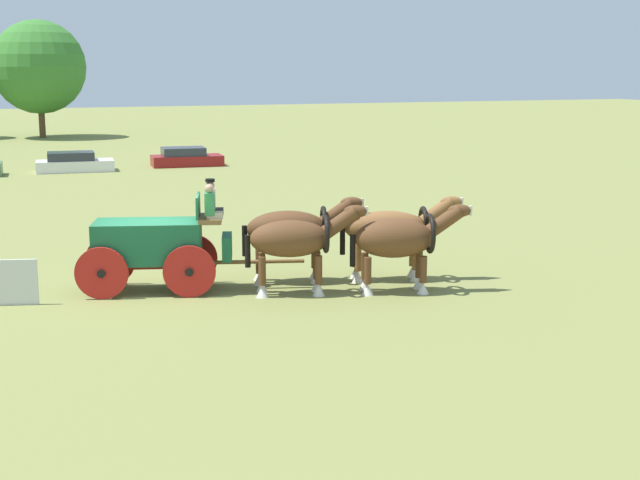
{
  "coord_description": "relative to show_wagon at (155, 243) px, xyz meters",
  "views": [
    {
      "loc": [
        -4.42,
        -21.81,
        5.51
      ],
      "look_at": [
        4.18,
        -1.17,
        1.2
      ],
      "focal_mm": 50.01,
      "sensor_mm": 36.0,
      "label": 1
    }
  ],
  "objects": [
    {
      "name": "ground_plane",
      "position": [
        -0.16,
        0.05,
        -1.22
      ],
      "size": [
        220.0,
        220.0,
        0.0
      ],
      "primitive_type": "plane",
      "color": "olive"
    },
    {
      "name": "show_wagon",
      "position": [
        0.0,
        0.0,
        0.0
      ],
      "size": [
        5.61,
        2.57,
        2.79
      ],
      "color": "#195B38",
      "rests_on": "ground"
    },
    {
      "name": "draft_horse_rear_near",
      "position": [
        3.52,
        -0.44,
        0.14
      ],
      "size": [
        3.08,
        1.55,
        2.23
      ],
      "color": "brown",
      "rests_on": "ground"
    },
    {
      "name": "draft_horse_rear_off",
      "position": [
        3.13,
        -1.68,
        0.13
      ],
      "size": [
        2.95,
        1.48,
        2.22
      ],
      "color": "brown",
      "rests_on": "ground"
    },
    {
      "name": "draft_horse_lead_near",
      "position": [
        6.01,
        -1.23,
        0.13
      ],
      "size": [
        3.15,
        1.51,
        2.21
      ],
      "color": "brown",
      "rests_on": "ground"
    },
    {
      "name": "draft_horse_lead_off",
      "position": [
        5.6,
        -2.46,
        0.11
      ],
      "size": [
        2.97,
        1.54,
        2.2
      ],
      "color": "brown",
      "rests_on": "ground"
    },
    {
      "name": "parked_vehicle_d",
      "position": [
        1.63,
        27.99,
        -0.76
      ],
      "size": [
        4.25,
        2.26,
        1.06
      ],
      "color": "white",
      "rests_on": "ground"
    },
    {
      "name": "parked_vehicle_e",
      "position": [
        7.95,
        28.4,
        -0.76
      ],
      "size": [
        4.18,
        2.33,
        1.07
      ],
      "color": "maroon",
      "rests_on": "ground"
    },
    {
      "name": "tree_d",
      "position": [
        2.51,
        53.88,
        4.41
      ],
      "size": [
        7.46,
        7.46,
        9.36
      ],
      "color": "brown",
      "rests_on": "ground"
    }
  ]
}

